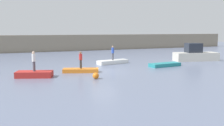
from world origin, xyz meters
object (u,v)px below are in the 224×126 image
Objects in this scene: rowboat_orange at (81,70)px; rowboat_red at (34,74)px; person_red_shirt at (81,59)px; person_white_shirt at (34,60)px; person_blue_shirt at (113,52)px; rowboat_teal at (165,65)px; mooring_buoy at (96,76)px; rowboat_white at (113,62)px; motorboat at (195,55)px.

rowboat_red is at bearing -149.41° from rowboat_orange.
rowboat_orange is 2.08× the size of person_red_shirt.
rowboat_red is at bearing 0.00° from person_white_shirt.
rowboat_red is 1.76× the size of person_blue_shirt.
rowboat_teal is at bearing 0.87° from person_red_shirt.
mooring_buoy reaches higher than rowboat_red.
rowboat_white is at bearing 132.39° from rowboat_teal.
person_red_shirt is (4.43, 0.93, 1.04)m from rowboat_red.
person_white_shirt is (-4.43, -0.93, 1.33)m from rowboat_orange.
person_blue_shirt reaches higher than rowboat_red.
rowboat_teal is at bearing 4.32° from person_white_shirt.
motorboat is 1.99× the size of rowboat_red.
rowboat_teal is 2.13× the size of person_white_shirt.
motorboat reaches higher than rowboat_teal.
motorboat is at bearing -17.91° from rowboat_white.
person_blue_shirt is at bearing 59.01° from mooring_buoy.
motorboat reaches higher than mooring_buoy.
mooring_buoy is at bearing -10.81° from rowboat_red.
rowboat_red reaches higher than rowboat_orange.
person_white_shirt reaches higher than rowboat_red.
person_blue_shirt reaches higher than rowboat_teal.
rowboat_red is at bearing -151.06° from person_blue_shirt.
rowboat_red is 11.03m from person_blue_shirt.
rowboat_white is at bearing 28.94° from person_white_shirt.
rowboat_white is 6.86m from person_red_shirt.
motorboat is 16.90m from rowboat_orange.
person_white_shirt is (-14.31, -1.08, 1.32)m from rowboat_teal.
person_red_shirt is at bearing -169.98° from motorboat.
rowboat_white is (5.17, 4.38, 0.04)m from rowboat_orange.
rowboat_red is at bearing 178.60° from rowboat_teal.
person_blue_shirt is (-4.71, 4.23, 1.23)m from rowboat_teal.
person_red_shirt is (-5.17, -4.38, 1.07)m from rowboat_white.
rowboat_orange is at bearing 0.00° from person_red_shirt.
person_white_shirt is 3.24× the size of mooring_buoy.
rowboat_white is 7.23× the size of mooring_buoy.
rowboat_white reaches higher than rowboat_orange.
rowboat_white is 1.05× the size of rowboat_teal.
rowboat_red is 10.97m from rowboat_white.
person_blue_shirt is (9.60, 5.31, -0.09)m from person_white_shirt.
motorboat is 16.89m from person_red_shirt.
rowboat_red is at bearing -161.81° from rowboat_white.
rowboat_teal is 2.14× the size of person_blue_shirt.
motorboat is 3.68× the size of person_red_shirt.
mooring_buoy is (-4.82, -8.03, 0.04)m from rowboat_white.
person_white_shirt is (-9.60, -5.31, 1.29)m from rowboat_white.
mooring_buoy is (-16.28, -6.59, -0.55)m from motorboat.
rowboat_orange is at bearing -169.98° from motorboat.
rowboat_white is at bearing 47.79° from rowboat_red.
mooring_buoy reaches higher than rowboat_orange.
motorboat is 17.57m from mooring_buoy.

